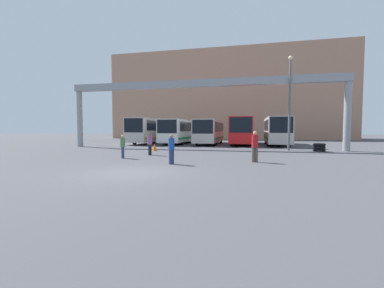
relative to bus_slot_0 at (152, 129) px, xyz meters
name	(u,v)px	position (x,y,z in m)	size (l,w,h in m)	color
ground_plane	(130,173)	(8.25, -23.32, -1.92)	(200.00, 200.00, 0.00)	#47474C
building_backdrop	(227,97)	(8.25, 22.23, 6.95)	(47.73, 12.00, 17.73)	tan
overhead_gantry	(198,91)	(8.25, -8.53, 3.79)	(27.54, 0.80, 6.82)	gray
bus_slot_0	(152,129)	(0.00, 0.00, 0.00)	(2.62, 11.89, 3.34)	beige
bus_slot_1	(181,130)	(4.12, 0.29, -0.11)	(2.59, 12.47, 3.14)	silver
bus_slot_2	(210,130)	(8.25, -0.80, -0.14)	(2.57, 10.30, 3.09)	beige
bus_slot_3	(242,129)	(12.37, -0.29, 0.00)	(2.62, 11.32, 3.33)	red
bus_slot_4	(277,129)	(16.50, -0.80, 0.00)	(2.54, 10.30, 3.34)	beige
pedestrian_far_center	(150,143)	(6.08, -15.70, -1.03)	(0.35, 0.35, 1.69)	black
pedestrian_near_right	(255,146)	(13.71, -18.16, -0.95)	(0.38, 0.38, 1.83)	brown
pedestrian_near_left	(123,146)	(5.10, -18.06, -1.09)	(0.33, 0.33, 1.57)	navy
pedestrian_near_center	(171,148)	(9.17, -20.11, -1.05)	(0.34, 0.34, 1.65)	navy
traffic_cone	(155,147)	(5.02, -12.03, -1.61)	(0.45, 0.45, 0.62)	orange
tire_stack	(319,147)	(19.28, -9.48, -1.56)	(1.04, 1.04, 0.72)	black
lamp_post	(290,100)	(16.83, -9.00, 2.69)	(0.36, 0.36, 8.50)	#595B60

